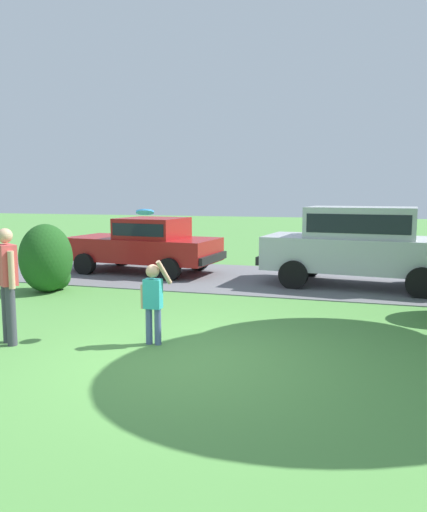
# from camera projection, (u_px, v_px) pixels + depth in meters

# --- Properties ---
(ground_plane) EXTENTS (80.00, 80.00, 0.00)m
(ground_plane) POSITION_uv_depth(u_px,v_px,m) (184.00, 361.00, 6.66)
(ground_plane) COLOR #518E42
(driveway_strip) EXTENTS (28.00, 4.40, 0.02)m
(driveway_strip) POSITION_uv_depth(u_px,v_px,m) (269.00, 279.00, 12.88)
(driveway_strip) COLOR slate
(driveway_strip) RESTS_ON ground
(shrub_near_tree) EXTENTS (1.17, 1.22, 1.56)m
(shrub_near_tree) POSITION_uv_depth(u_px,v_px,m) (47.00, 260.00, 11.26)
(shrub_near_tree) COLOR #1E511C
(shrub_near_tree) RESTS_ON ground
(parked_sedan) EXTENTS (4.55, 2.40, 1.56)m
(parked_sedan) POSITION_uv_depth(u_px,v_px,m) (146.00, 243.00, 13.90)
(parked_sedan) COLOR maroon
(parked_sedan) RESTS_ON ground
(parked_suv) EXTENTS (4.86, 2.45, 1.92)m
(parked_suv) POSITION_uv_depth(u_px,v_px,m) (360.00, 242.00, 11.84)
(parked_suv) COLOR silver
(parked_suv) RESTS_ON ground
(child_thrower) EXTENTS (0.45, 0.27, 1.29)m
(child_thrower) POSITION_uv_depth(u_px,v_px,m) (153.00, 297.00, 7.32)
(child_thrower) COLOR #4C608C
(child_thrower) RESTS_ON ground
(frisbee) EXTENTS (0.29, 0.28, 0.13)m
(frisbee) POSITION_uv_depth(u_px,v_px,m) (145.00, 212.00, 7.67)
(frisbee) COLOR #337FDB
(adult_onlooker) EXTENTS (0.45, 0.38, 1.74)m
(adult_onlooker) POSITION_uv_depth(u_px,v_px,m) (7.00, 279.00, 7.30)
(adult_onlooker) COLOR #3F3F4C
(adult_onlooker) RESTS_ON ground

